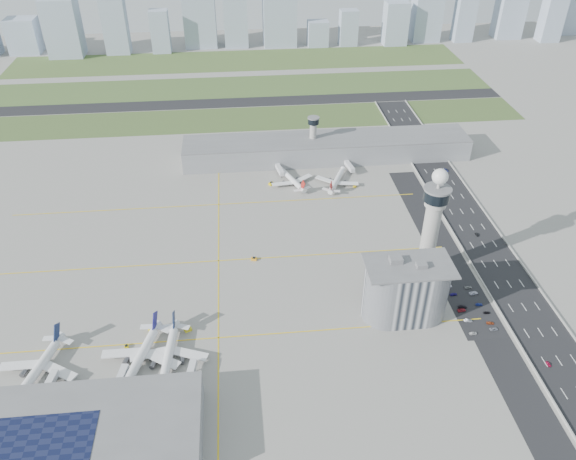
{
  "coord_description": "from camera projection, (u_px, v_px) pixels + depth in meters",
  "views": [
    {
      "loc": [
        -25.88,
        -222.71,
        195.56
      ],
      "look_at": [
        0.0,
        35.0,
        15.0
      ],
      "focal_mm": 35.0,
      "sensor_mm": 36.0,
      "label": 1
    }
  ],
  "objects": [
    {
      "name": "car_hw_2",
      "position": [
        446.0,
        170.0,
        402.47
      ],
      "size": [
        2.61,
        4.78,
        1.27
      ],
      "primitive_type": "imported",
      "rotation": [
        0.0,
        0.0,
        0.11
      ],
      "color": "navy",
      "rests_on": "ground"
    },
    {
      "name": "tug_5",
      "position": [
        355.0,
        185.0,
        384.34
      ],
      "size": [
        2.74,
        3.44,
        1.77
      ],
      "primitive_type": null,
      "rotation": [
        0.0,
        0.0,
        2.91
      ],
      "color": "yellow",
      "rests_on": "ground"
    },
    {
      "name": "jet_bridge_near_1",
      "position": [
        116.0,
        393.0,
        237.51
      ],
      "size": [
        5.39,
        14.31,
        5.7
      ],
      "primitive_type": null,
      "rotation": [
        0.0,
        0.0,
        1.4
      ],
      "color": "silver",
      "rests_on": "ground"
    },
    {
      "name": "skyline_bldg_10",
      "position": [
        318.0,
        34.0,
        639.63
      ],
      "size": [
        23.01,
        18.41,
        27.75
      ],
      "primitive_type": "cube",
      "color": "#9EADC1",
      "rests_on": "ground"
    },
    {
      "name": "jet_bridge_far_0",
      "position": [
        277.0,
        167.0,
        402.01
      ],
      "size": [
        5.39,
        14.31,
        5.7
      ],
      "primitive_type": null,
      "rotation": [
        0.0,
        0.0,
        -1.4
      ],
      "color": "silver",
      "rests_on": "ground"
    },
    {
      "name": "car_lot_9",
      "position": [
        479.0,
        305.0,
        286.3
      ],
      "size": [
        3.46,
        1.22,
        1.14
      ],
      "primitive_type": "imported",
      "rotation": [
        0.0,
        0.0,
        1.57
      ],
      "color": "navy",
      "rests_on": "ground"
    },
    {
      "name": "grass_strip_0",
      "position": [
        242.0,
        119.0,
        477.73
      ],
      "size": [
        480.0,
        50.0,
        0.08
      ],
      "primitive_type": "cube",
      "color": "#425428",
      "rests_on": "ground"
    },
    {
      "name": "terminal_pier",
      "position": [
        326.0,
        148.0,
        415.3
      ],
      "size": [
        210.0,
        32.0,
        15.8
      ],
      "color": "gray",
      "rests_on": "ground"
    },
    {
      "name": "parking_lot",
      "position": [
        471.0,
        308.0,
        284.97
      ],
      "size": [
        20.0,
        44.0,
        0.1
      ],
      "primitive_type": "cube",
      "color": "black",
      "rests_on": "ground"
    },
    {
      "name": "taxiway_line_h_2",
      "position": [
        219.0,
        204.0,
        365.92
      ],
      "size": [
        260.0,
        0.6,
        0.01
      ],
      "primitive_type": "cube",
      "color": "yellow",
      "rests_on": "ground"
    },
    {
      "name": "airplane_near_c",
      "position": [
        168.0,
        352.0,
        252.65
      ],
      "size": [
        39.83,
        45.62,
        11.92
      ],
      "primitive_type": null,
      "rotation": [
        0.0,
        0.0,
        -1.66
      ],
      "color": "white",
      "rests_on": "ground"
    },
    {
      "name": "car_lot_4",
      "position": [
        453.0,
        294.0,
        292.71
      ],
      "size": [
        3.9,
        1.83,
        1.29
      ],
      "primitive_type": "imported",
      "rotation": [
        0.0,
        0.0,
        1.65
      ],
      "color": "navy",
      "rests_on": "ground"
    },
    {
      "name": "car_lot_0",
      "position": [
        473.0,
        333.0,
        269.62
      ],
      "size": [
        3.84,
        1.76,
        1.27
      ],
      "primitive_type": "imported",
      "rotation": [
        0.0,
        0.0,
        1.64
      ],
      "color": "silver",
      "rests_on": "ground"
    },
    {
      "name": "tug_2",
      "position": [
        152.0,
        328.0,
        271.83
      ],
      "size": [
        3.73,
        3.42,
        1.79
      ],
      "primitive_type": null,
      "rotation": [
        0.0,
        0.0,
        -1.01
      ],
      "color": "yellow",
      "rests_on": "ground"
    },
    {
      "name": "car_lot_3",
      "position": [
        462.0,
        307.0,
        284.84
      ],
      "size": [
        4.68,
        2.44,
        1.3
      ],
      "primitive_type": "imported",
      "rotation": [
        0.0,
        0.0,
        1.43
      ],
      "color": "black",
      "rests_on": "ground"
    },
    {
      "name": "car_lot_5",
      "position": [
        449.0,
        286.0,
        298.23
      ],
      "size": [
        3.48,
        1.37,
        1.13
      ],
      "primitive_type": "imported",
      "rotation": [
        0.0,
        0.0,
        1.52
      ],
      "color": "silver",
      "rests_on": "ground"
    },
    {
      "name": "skyline_bldg_12",
      "position": [
        395.0,
        23.0,
        639.49
      ],
      "size": [
        26.14,
        20.92,
        46.89
      ],
      "primitive_type": "cube",
      "color": "#9EADC1",
      "rests_on": "ground"
    },
    {
      "name": "car_hw_4",
      "position": [
        403.0,
        135.0,
        451.12
      ],
      "size": [
        1.79,
        3.74,
        1.23
      ],
      "primitive_type": "imported",
      "rotation": [
        0.0,
        0.0,
        0.09
      ],
      "color": "gray",
      "rests_on": "ground"
    },
    {
      "name": "tug_0",
      "position": [
        126.0,
        346.0,
        262.33
      ],
      "size": [
        2.44,
        3.08,
        1.59
      ],
      "primitive_type": null,
      "rotation": [
        0.0,
        0.0,
        0.23
      ],
      "color": "#D5B80A",
      "rests_on": "ground"
    },
    {
      "name": "secondary_tower",
      "position": [
        313.0,
        134.0,
        409.88
      ],
      "size": [
        8.6,
        8.6,
        31.9
      ],
      "color": "#ADAAA5",
      "rests_on": "ground"
    },
    {
      "name": "skyline_bldg_7",
      "position": [
        200.0,
        18.0,
        629.96
      ],
      "size": [
        35.76,
        28.61,
        61.22
      ],
      "primitive_type": "cube",
      "color": "#9EADC1",
      "rests_on": "ground"
    },
    {
      "name": "airplane_far_a",
      "position": [
        292.0,
        177.0,
        385.83
      ],
      "size": [
        42.13,
        45.22,
        10.2
      ],
      "primitive_type": null,
      "rotation": [
        0.0,
        0.0,
        1.94
      ],
      "color": "white",
      "rests_on": "ground"
    },
    {
      "name": "taxiway_line_h_0",
      "position": [
        218.0,
        338.0,
        267.97
      ],
      "size": [
        260.0,
        0.6,
        0.01
      ],
      "primitive_type": "cube",
      "color": "yellow",
      "rests_on": "ground"
    },
    {
      "name": "barrier_left",
      "position": [
        480.0,
        278.0,
        303.68
      ],
      "size": [
        0.6,
        500.0,
        1.2
      ],
      "primitive_type": "cube",
      "color": "#9E9E99",
      "rests_on": "ground"
    },
    {
      "name": "runway",
      "position": [
        241.0,
        102.0,
        507.92
      ],
      "size": [
        480.0,
        22.0,
        0.1
      ],
      "primitive_type": "cube",
      "color": "black",
      "rests_on": "ground"
    },
    {
      "name": "airplane_far_b",
      "position": [
        337.0,
        177.0,
        385.38
      ],
      "size": [
        43.18,
        45.89,
        10.18
      ],
      "primitive_type": null,
      "rotation": [
        0.0,
        0.0,
        1.14
      ],
      "color": "white",
      "rests_on": "ground"
    },
    {
      "name": "skyline_bldg_15",
      "position": [
        510.0,
        10.0,
        657.93
      ],
      "size": [
        30.25,
        24.2,
        63.4
      ],
      "primitive_type": "cube",
      "color": "#9EADC1",
      "rests_on": "ground"
    },
    {
      "name": "near_terminal",
      "position": [
        93.0,
        432.0,
        217.89
      ],
      "size": [
        84.0,
        42.0,
        13.0
      ],
      "color": "gray",
      "rests_on": "ground"
    },
    {
      "name": "control_tower",
      "position": [
        432.0,
        220.0,
        288.13
      ],
      "size": [
        14.0,
        14.0,
        64.5
      ],
      "color": "#ADAAA5",
      "rests_on": "ground"
    },
    {
      "name": "airplane_near_a",
      "position": [
        36.0,
        366.0,
        245.63
      ],
      "size": [
        47.51,
        51.98,
        12.17
      ],
      "primitive_type": null,
      "rotation": [
        0.0,
        0.0,
        -1.85
      ],
      "color": "white",
      "rests_on": "ground"
    },
    {
      "name": "jet_bridge_near_2",
      "position": [
        187.0,
        388.0,
        239.97
      ],
      "size": [
        5.39,
        14.31,
        5.7
      ],
      "primitive_type": null,
      "rotation": [
        0.0,
        0.0,
        1.4
      ],
      "color": "silver",
      "rests_on": "ground"
    },
    {
      "name": "car_lot_1",
      "position": [
        468.0,
        320.0,
        276.7
      ],
      "size": [
        4.1,
        1.72,
        1.32
      ],
      "primitive_type": "imported",
      "rotation": [
        0.0,
        0.0,
        1.49
      ],
      "color": "#8D919D",
      "rests_on": "ground"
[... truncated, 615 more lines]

